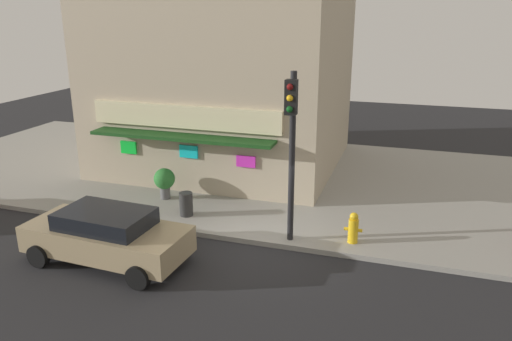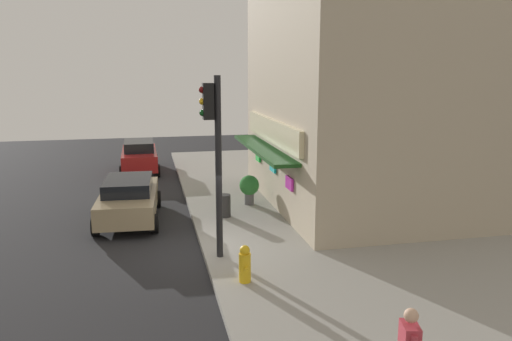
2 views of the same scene
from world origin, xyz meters
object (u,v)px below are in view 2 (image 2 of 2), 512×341
at_px(fire_hydrant, 245,264).
at_px(potted_plant_by_doorway, 249,187).
at_px(traffic_light, 214,143).
at_px(trash_can, 224,206).
at_px(parked_car_tan, 129,198).
at_px(parked_car_red, 139,156).

bearing_deg(fire_hydrant, potted_plant_by_doorway, 167.51).
xyz_separation_m(traffic_light, trash_can, (-3.75, 0.82, -2.81)).
distance_m(trash_can, potted_plant_by_doorway, 1.87).
height_order(potted_plant_by_doorway, parked_car_tan, parked_car_tan).
relative_size(trash_can, parked_car_tan, 0.17).
bearing_deg(trash_can, potted_plant_by_doorway, 139.75).
height_order(traffic_light, trash_can, traffic_light).
bearing_deg(parked_car_tan, traffic_light, 28.35).
relative_size(traffic_light, fire_hydrant, 5.29).
bearing_deg(potted_plant_by_doorway, fire_hydrant, -12.49).
bearing_deg(trash_can, parked_car_tan, -104.23).
height_order(potted_plant_by_doorway, parked_car_red, parked_car_red).
bearing_deg(parked_car_red, trash_can, 17.63).
height_order(fire_hydrant, parked_car_red, parked_car_red).
distance_m(fire_hydrant, parked_car_tan, 7.05).
xyz_separation_m(trash_can, parked_car_tan, (-0.84, -3.29, 0.24)).
distance_m(trash_can, parked_car_tan, 3.41).
bearing_deg(potted_plant_by_doorway, parked_car_tan, -82.69).
relative_size(traffic_light, potted_plant_by_doorway, 4.40).
distance_m(potted_plant_by_doorway, parked_car_tan, 4.52).
xyz_separation_m(potted_plant_by_doorway, parked_car_tan, (0.58, -4.49, -0.06)).
distance_m(traffic_light, fire_hydrant, 3.33).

